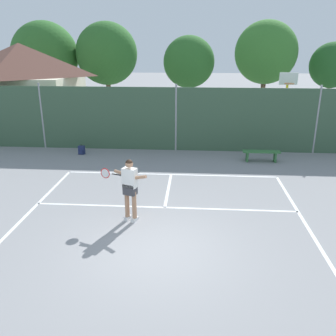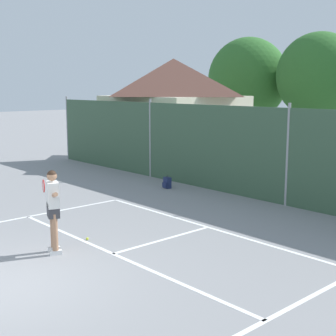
% 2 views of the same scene
% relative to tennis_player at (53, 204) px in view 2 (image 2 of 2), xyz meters
% --- Properties ---
extents(ground_plane, '(120.00, 120.00, 0.00)m').
position_rel_tennis_player_xyz_m(ground_plane, '(0.92, -1.56, -1.11)').
color(ground_plane, gray).
extents(court_markings, '(8.30, 11.10, 0.01)m').
position_rel_tennis_player_xyz_m(court_markings, '(0.92, -0.92, -1.11)').
color(court_markings, white).
rests_on(court_markings, ground).
extents(chainlink_fence, '(26.09, 0.09, 3.15)m').
position_rel_tennis_player_xyz_m(chainlink_fence, '(0.92, 7.44, 0.39)').
color(chainlink_fence, '#38563D').
rests_on(chainlink_fence, ground).
extents(clubhouse_building, '(6.26, 5.40, 4.95)m').
position_rel_tennis_player_xyz_m(clubhouse_building, '(-8.04, 10.96, 1.45)').
color(clubhouse_building, beige).
rests_on(clubhouse_building, ground).
extents(tennis_player, '(1.40, 0.47, 1.85)m').
position_rel_tennis_player_xyz_m(tennis_player, '(0.00, 0.00, 0.00)').
color(tennis_player, silver).
rests_on(tennis_player, ground).
extents(tennis_ball, '(0.07, 0.07, 0.07)m').
position_rel_tennis_player_xyz_m(tennis_ball, '(-0.28, 1.02, -1.08)').
color(tennis_ball, '#CCE033').
rests_on(tennis_ball, ground).
extents(backpack_navy, '(0.30, 0.28, 0.46)m').
position_rel_tennis_player_xyz_m(backpack_navy, '(-3.43, 6.41, -0.92)').
color(backpack_navy, navy).
rests_on(backpack_navy, ground).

